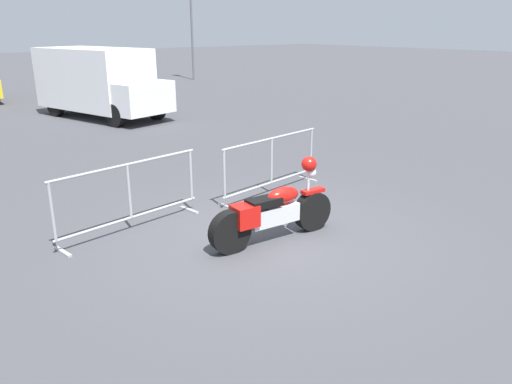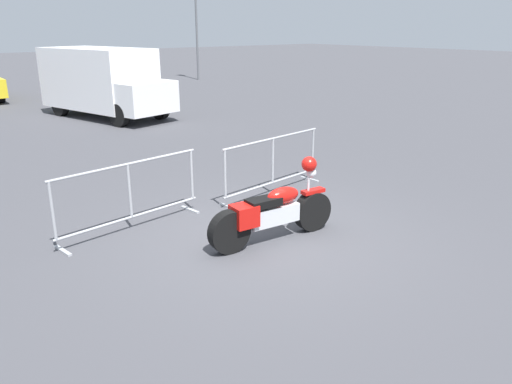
% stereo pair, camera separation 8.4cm
% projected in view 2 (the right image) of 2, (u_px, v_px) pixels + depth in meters
% --- Properties ---
extents(ground_plane, '(120.00, 120.00, 0.00)m').
position_uv_depth(ground_plane, '(268.00, 238.00, 7.49)').
color(ground_plane, '#424247').
extents(motorcycle, '(2.11, 0.39, 1.19)m').
position_uv_depth(motorcycle, '(273.00, 212.00, 7.26)').
color(motorcycle, black).
rests_on(motorcycle, ground).
extents(crowd_barrier_near, '(2.51, 0.74, 1.07)m').
position_uv_depth(crowd_barrier_near, '(130.00, 195.00, 7.63)').
color(crowd_barrier_near, '#9EA0A5').
rests_on(crowd_barrier_near, ground).
extents(crowd_barrier_far, '(2.51, 0.74, 1.07)m').
position_uv_depth(crowd_barrier_far, '(273.00, 164.00, 9.33)').
color(crowd_barrier_far, '#9EA0A5').
rests_on(crowd_barrier_far, ground).
extents(delivery_van, '(3.09, 5.32, 2.31)m').
position_uv_depth(delivery_van, '(103.00, 81.00, 17.02)').
color(delivery_van, white).
rests_on(delivery_van, ground).
extents(planter_island, '(3.77, 3.77, 1.18)m').
position_uv_depth(planter_island, '(111.00, 89.00, 22.09)').
color(planter_island, '#ADA89E').
rests_on(planter_island, ground).
extents(street_lamp, '(0.36, 0.70, 5.68)m').
position_uv_depth(street_lamp, '(196.00, 13.00, 28.20)').
color(street_lamp, '#595B60').
rests_on(street_lamp, ground).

